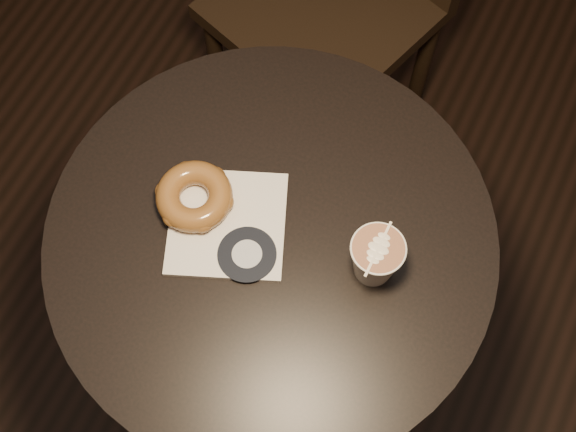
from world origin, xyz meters
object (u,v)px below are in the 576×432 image
Objects in this scene: cafe_table at (273,279)px; latte_cup at (375,259)px; pastry_bag at (227,224)px; doughnut at (194,196)px.

latte_cup is (0.16, 0.02, 0.24)m from cafe_table.
cafe_table is 4.22× the size of pastry_bag.
doughnut is at bearing -179.66° from cafe_table.
pastry_bag is 1.97× the size of latte_cup.
doughnut is at bearing -175.63° from latte_cup.
cafe_table is 0.29m from latte_cup.
pastry_bag is at bearing -171.03° from cafe_table.
pastry_bag is 0.07m from doughnut.
cafe_table is at bearing -172.42° from latte_cup.
cafe_table is at bearing -13.65° from pastry_bag.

